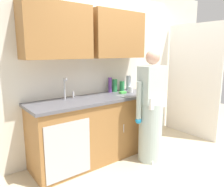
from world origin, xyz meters
TOP-DOWN VIEW (x-y plane):
  - ground_plane at (0.00, 0.00)m, footprint 9.00×9.00m
  - kitchen_wall_with_uppers at (-0.14, 0.99)m, footprint 4.80×0.44m
  - closet_door_panel at (1.45, 0.40)m, footprint 0.04×1.10m
  - counter_cabinet at (-0.55, 0.70)m, footprint 1.90×0.62m
  - countertop at (-0.55, 0.70)m, footprint 1.96×0.66m
  - sink at (-0.92, 0.71)m, footprint 0.50×0.36m
  - person_at_sink at (0.05, 0.16)m, footprint 0.55×0.34m
  - bottle_soap at (0.26, 0.88)m, footprint 0.08×0.08m
  - bottle_water_short at (-0.03, 0.90)m, footprint 0.08×0.08m
  - bottle_cleaner_spray at (0.10, 0.87)m, footprint 0.08×0.08m
  - bottle_water_tall at (-0.12, 0.91)m, footprint 0.06×0.06m
  - cup_by_sink at (0.13, 0.68)m, footprint 0.08×0.08m
  - knife_on_counter at (-0.19, 0.49)m, footprint 0.08×0.24m
  - sponge at (-0.02, 0.70)m, footprint 0.11×0.07m

SIDE VIEW (x-z plane):
  - ground_plane at x=0.00m, z-range 0.00..0.00m
  - counter_cabinet at x=-0.55m, z-range 0.00..0.90m
  - person_at_sink at x=0.05m, z-range -0.12..1.50m
  - countertop at x=-0.55m, z-range 0.90..0.94m
  - sink at x=-0.92m, z-range 0.75..1.10m
  - knife_on_counter at x=-0.19m, z-range 0.94..0.95m
  - sponge at x=-0.02m, z-range 0.94..0.97m
  - cup_by_sink at x=0.13m, z-range 0.94..1.04m
  - bottle_cleaner_spray at x=0.10m, z-range 0.94..1.11m
  - bottle_water_short at x=-0.03m, z-range 0.94..1.15m
  - closet_door_panel at x=1.45m, z-range 0.00..2.10m
  - bottle_water_tall at x=-0.12m, z-range 0.94..1.18m
  - bottle_soap at x=0.26m, z-range 0.94..1.19m
  - kitchen_wall_with_uppers at x=-0.14m, z-range 0.13..2.83m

